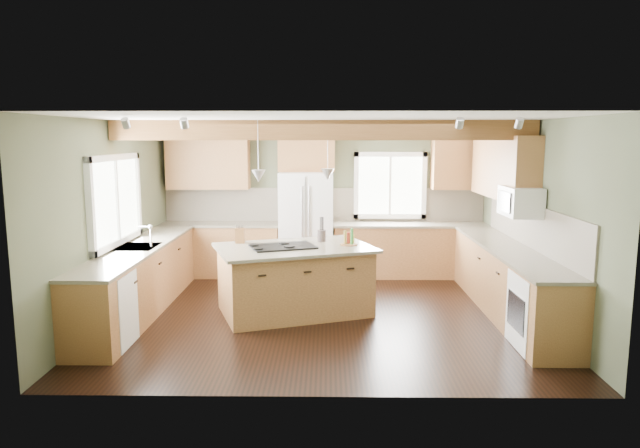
{
  "coord_description": "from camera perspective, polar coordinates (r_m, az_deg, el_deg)",
  "views": [
    {
      "loc": [
        0.07,
        -7.47,
        2.37
      ],
      "look_at": [
        -0.04,
        0.3,
        1.19
      ],
      "focal_mm": 32.0,
      "sensor_mm": 36.0,
      "label": 1
    }
  ],
  "objects": [
    {
      "name": "counter_back_left",
      "position": [
        9.96,
        -9.96,
        -0.02
      ],
      "size": [
        2.06,
        0.64,
        0.04
      ],
      "primitive_type": "cube",
      "color": "#4D4638",
      "rests_on": "base_cab_back_left"
    },
    {
      "name": "ceiling",
      "position": [
        7.48,
        0.29,
        10.36
      ],
      "size": [
        5.6,
        5.6,
        0.0
      ],
      "primitive_type": "plane",
      "rotation": [
        3.14,
        0.0,
        0.0
      ],
      "color": "silver",
      "rests_on": "wall_back"
    },
    {
      "name": "window_back",
      "position": [
        10.04,
        7.0,
        3.86
      ],
      "size": [
        1.1,
        0.04,
        1.0
      ],
      "primitive_type": "cube",
      "color": "white",
      "rests_on": "wall_back"
    },
    {
      "name": "ceiling_beam",
      "position": [
        7.55,
        0.3,
        9.36
      ],
      "size": [
        5.55,
        0.26,
        0.26
      ],
      "primitive_type": "cube",
      "color": "brown",
      "rests_on": "ceiling"
    },
    {
      "name": "knife_block",
      "position": [
        8.0,
        -8.0,
        -1.17
      ],
      "size": [
        0.13,
        0.1,
        0.21
      ],
      "primitive_type": "cube",
      "rotation": [
        0.0,
        0.0,
        0.01
      ],
      "color": "brown",
      "rests_on": "island_top"
    },
    {
      "name": "upper_cab_right",
      "position": [
        8.76,
        17.85,
        5.44
      ],
      "size": [
        0.35,
        2.2,
        0.9
      ],
      "primitive_type": "cube",
      "color": "brown",
      "rests_on": "wall_right"
    },
    {
      "name": "upper_cab_back_corner",
      "position": [
        10.06,
        13.7,
        5.97
      ],
      "size": [
        0.9,
        0.35,
        0.9
      ],
      "primitive_type": "cube",
      "color": "brown",
      "rests_on": "wall_back"
    },
    {
      "name": "pendant_right",
      "position": [
        7.73,
        0.77,
        4.96
      ],
      "size": [
        0.18,
        0.18,
        0.16
      ],
      "primitive_type": "cone",
      "rotation": [
        3.14,
        0.0,
        0.0
      ],
      "color": "#B2B2B7",
      "rests_on": "ceiling"
    },
    {
      "name": "dishwasher",
      "position": [
        7.0,
        -20.87,
        -8.07
      ],
      "size": [
        0.6,
        0.6,
        0.84
      ],
      "primitive_type": "cube",
      "color": "white",
      "rests_on": "floor"
    },
    {
      "name": "utensil_crock",
      "position": [
        8.06,
        0.17,
        -1.19
      ],
      "size": [
        0.13,
        0.13,
        0.16
      ],
      "primitive_type": "cylinder",
      "rotation": [
        0.0,
        0.0,
        0.05
      ],
      "color": "#38312D",
      "rests_on": "island_top"
    },
    {
      "name": "base_cab_left",
      "position": [
        8.18,
        -17.6,
        -5.46
      ],
      "size": [
        0.6,
        3.7,
        0.88
      ],
      "primitive_type": "cube",
      "color": "brown",
      "rests_on": "floor"
    },
    {
      "name": "oven",
      "position": [
        6.95,
        21.39,
        -8.21
      ],
      "size": [
        0.6,
        0.72,
        0.84
      ],
      "primitive_type": "cube",
      "color": "white",
      "rests_on": "floor"
    },
    {
      "name": "base_cab_right",
      "position": [
        8.14,
        18.26,
        -5.56
      ],
      "size": [
        0.6,
        3.7,
        0.88
      ],
      "primitive_type": "cube",
      "color": "brown",
      "rests_on": "floor"
    },
    {
      "name": "island_top",
      "position": [
        7.71,
        -2.59,
        -2.4
      ],
      "size": [
        2.35,
        1.9,
        0.04
      ],
      "primitive_type": "cube",
      "rotation": [
        0.0,
        0.0,
        0.34
      ],
      "color": "#4D4638",
      "rests_on": "island"
    },
    {
      "name": "counter_left",
      "position": [
        8.08,
        -17.74,
        -2.3
      ],
      "size": [
        0.64,
        3.74,
        0.04
      ],
      "primitive_type": "cube",
      "color": "#4D4638",
      "rests_on": "base_cab_left"
    },
    {
      "name": "backsplash_right",
      "position": [
        8.08,
        20.45,
        -0.2
      ],
      "size": [
        0.03,
        3.7,
        0.58
      ],
      "primitive_type": "cube",
      "color": "brown",
      "rests_on": "wall_right"
    },
    {
      "name": "refrigerator",
      "position": [
        9.71,
        -1.37,
        -0.11
      ],
      "size": [
        0.9,
        0.74,
        1.8
      ],
      "primitive_type": "cube",
      "color": "white",
      "rests_on": "floor"
    },
    {
      "name": "base_cab_back_left",
      "position": [
        10.04,
        -9.89,
        -2.62
      ],
      "size": [
        2.02,
        0.6,
        0.88
      ],
      "primitive_type": "cube",
      "color": "brown",
      "rests_on": "floor"
    },
    {
      "name": "backsplash_back",
      "position": [
        10.02,
        0.41,
        1.96
      ],
      "size": [
        5.58,
        0.03,
        0.58
      ],
      "primitive_type": "cube",
      "color": "brown",
      "rests_on": "wall_back"
    },
    {
      "name": "wall_back",
      "position": [
        10.03,
        0.41,
        2.48
      ],
      "size": [
        5.6,
        0.0,
        5.6
      ],
      "primitive_type": "plane",
      "rotation": [
        1.57,
        0.0,
        0.0
      ],
      "color": "#4C523A",
      "rests_on": "ground"
    },
    {
      "name": "floor",
      "position": [
        7.84,
        0.28,
        -9.0
      ],
      "size": [
        5.6,
        5.6,
        0.0
      ],
      "primitive_type": "plane",
      "color": "black",
      "rests_on": "ground"
    },
    {
      "name": "island",
      "position": [
        7.81,
        -2.57,
        -5.72
      ],
      "size": [
        2.19,
        1.74,
        0.88
      ],
      "primitive_type": "cube",
      "rotation": [
        0.0,
        0.0,
        0.34
      ],
      "color": "brown",
      "rests_on": "floor"
    },
    {
      "name": "sink",
      "position": [
        8.08,
        -17.75,
        -2.26
      ],
      "size": [
        0.5,
        0.65,
        0.03
      ],
      "primitive_type": "cube",
      "color": "#262628",
      "rests_on": "counter_left"
    },
    {
      "name": "microwave",
      "position": [
        7.88,
        19.41,
        2.13
      ],
      "size": [
        0.4,
        0.7,
        0.38
      ],
      "primitive_type": "cube",
      "color": "white",
      "rests_on": "wall_right"
    },
    {
      "name": "bottle_tray",
      "position": [
        7.8,
        2.91,
        -1.31
      ],
      "size": [
        0.34,
        0.34,
        0.22
      ],
      "primitive_type": null,
      "rotation": [
        0.0,
        0.0,
        0.65
      ],
      "color": "brown",
      "rests_on": "island_top"
    },
    {
      "name": "faucet",
      "position": [
        8.0,
        -16.57,
        -1.26
      ],
      "size": [
        0.02,
        0.02,
        0.28
      ],
      "primitive_type": "cylinder",
      "color": "#B2B2B7",
      "rests_on": "sink"
    },
    {
      "name": "counter_right",
      "position": [
        8.04,
        18.42,
        -2.38
      ],
      "size": [
        0.64,
        3.74,
        0.04
      ],
      "primitive_type": "cube",
      "color": "#4D4638",
      "rests_on": "base_cab_right"
    },
    {
      "name": "base_cab_back_right",
      "position": [
        9.97,
        9.01,
        -2.67
      ],
      "size": [
        2.62,
        0.6,
        0.88
      ],
      "primitive_type": "cube",
      "color": "brown",
      "rests_on": "floor"
    },
    {
      "name": "wall_left",
      "position": [
        8.07,
        -20.0,
        0.46
      ],
      "size": [
        0.0,
        5.0,
        5.0
      ],
      "primitive_type": "plane",
      "rotation": [
        1.57,
        0.0,
        1.57
      ],
      "color": "#4C523A",
      "rests_on": "ground"
    },
    {
      "name": "upper_cab_back_left",
      "position": [
        10.02,
        -11.11,
        6.04
      ],
      "size": [
        1.4,
        0.35,
        0.9
      ],
      "primitive_type": "cube",
      "color": "brown",
      "rests_on": "wall_back"
    },
    {
      "name": "cooktop",
      "position": [
        7.66,
        -3.73,
        -2.25
      ],
      "size": [
        0.96,
        0.8,
        0.02
      ],
      "primitive_type": "cube",
      "rotation": [
        0.0,
        0.0,
        0.34
      ],
      "color": "black",
      "rests_on": "island_top"
    },
    {
      "name": "counter_back_right",
      "position": [
        9.89,
        9.07,
        -0.06
      ],
      "size": [
        2.66,
        0.64,
        0.04
      ],
      "primitive_type": "cube",
      "color": "#4D4638",
      "rests_on": "base_cab_back_right"
    },
    {
      "name": "upper_cab_over_fridge",
      "position": [
        9.81,
        -1.36,
        7.31
      ],
      "size": [
        0.96,
        0.35,
        0.7
      ],
      "primitive_type": "cube",
      "color": "brown",
      "rests_on": "wall_back"
    },
    {
      "name": "window_left",
      "position": [
        8.08,
        -19.84,
        2.27
      ],
      "size": [
        0.04,
        1.6,
        1.05
      ],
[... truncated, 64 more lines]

